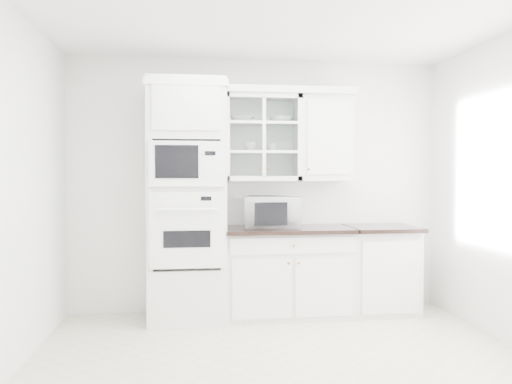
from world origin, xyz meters
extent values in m
cube|color=beige|center=(0.00, 0.00, 0.01)|extent=(4.00, 3.50, 0.01)
cube|color=white|center=(0.00, 1.74, 1.35)|extent=(4.00, 0.02, 2.70)
cube|color=white|center=(-1.99, 0.00, 1.35)|extent=(0.02, 3.50, 2.70)
cube|color=white|center=(0.00, 0.00, 2.69)|extent=(4.00, 3.50, 0.02)
cube|color=silver|center=(-0.75, 1.43, 1.20)|extent=(0.76, 0.65, 2.40)
cube|color=white|center=(-0.75, 1.09, 0.94)|extent=(0.70, 0.03, 0.72)
cube|color=black|center=(-0.75, 1.07, 0.86)|extent=(0.44, 0.01, 0.16)
cube|color=white|center=(-0.75, 1.09, 1.56)|extent=(0.70, 0.03, 0.43)
cube|color=black|center=(-0.84, 1.07, 1.58)|extent=(0.40, 0.01, 0.31)
cube|color=silver|center=(0.28, 1.45, 0.44)|extent=(1.30, 0.60, 0.88)
cube|color=black|center=(0.28, 1.42, 0.90)|extent=(1.32, 0.67, 0.04)
cube|color=silver|center=(1.28, 1.45, 0.44)|extent=(0.70, 0.60, 0.88)
cube|color=black|center=(1.28, 1.42, 0.90)|extent=(0.72, 0.67, 0.04)
cube|color=silver|center=(0.03, 1.58, 1.85)|extent=(0.80, 0.33, 0.90)
cube|color=silver|center=(0.03, 1.58, 1.70)|extent=(0.74, 0.29, 0.02)
cube|color=silver|center=(0.03, 1.58, 2.00)|extent=(0.74, 0.29, 0.02)
cube|color=silver|center=(0.71, 1.58, 1.85)|extent=(0.55, 0.33, 0.90)
cube|color=white|center=(-0.07, 1.56, 2.33)|extent=(2.14, 0.38, 0.07)
imported|color=white|center=(0.14, 1.44, 1.08)|extent=(0.65, 0.58, 0.32)
imported|color=white|center=(-0.18, 1.60, 2.04)|extent=(0.29, 0.29, 0.06)
imported|color=white|center=(0.24, 1.60, 2.04)|extent=(0.24, 0.24, 0.07)
imported|color=white|center=(-0.09, 1.57, 1.76)|extent=(0.12, 0.12, 0.09)
imported|color=white|center=(0.14, 1.59, 1.75)|extent=(0.10, 0.10, 0.09)
camera|label=1|loc=(-0.69, -3.63, 1.46)|focal=35.00mm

